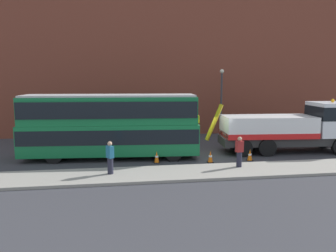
# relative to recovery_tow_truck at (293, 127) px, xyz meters

# --- Properties ---
(ground_plane) EXTENTS (120.00, 120.00, 0.00)m
(ground_plane) POSITION_rel_recovery_tow_truck_xyz_m (-5.92, 0.03, -1.76)
(ground_plane) COLOR #38383D
(near_kerb) EXTENTS (60.00, 2.80, 0.15)m
(near_kerb) POSITION_rel_recovery_tow_truck_xyz_m (-5.92, -4.17, -1.68)
(near_kerb) COLOR gray
(near_kerb) RESTS_ON ground_plane
(building_facade) EXTENTS (60.00, 1.50, 16.00)m
(building_facade) POSITION_rel_recovery_tow_truck_xyz_m (-5.92, 8.85, 6.31)
(building_facade) COLOR brown
(building_facade) RESTS_ON ground_plane
(recovery_tow_truck) EXTENTS (10.22, 3.29, 3.67)m
(recovery_tow_truck) POSITION_rel_recovery_tow_truck_xyz_m (0.00, 0.00, 0.00)
(recovery_tow_truck) COLOR #2D2D2D
(recovery_tow_truck) RESTS_ON ground_plane
(double_decker_bus) EXTENTS (11.17, 3.35, 4.06)m
(double_decker_bus) POSITION_rel_recovery_tow_truck_xyz_m (-12.35, 0.04, 0.47)
(double_decker_bus) COLOR #146B38
(double_decker_bus) RESTS_ON ground_plane
(pedestrian_onlooker) EXTENTS (0.43, 0.48, 1.71)m
(pedestrian_onlooker) POSITION_rel_recovery_tow_truck_xyz_m (-12.31, -4.02, -0.77)
(pedestrian_onlooker) COLOR #232333
(pedestrian_onlooker) RESTS_ON near_kerb
(pedestrian_bystander) EXTENTS (0.44, 0.35, 1.71)m
(pedestrian_bystander) POSITION_rel_recovery_tow_truck_xyz_m (-5.21, -3.69, -0.77)
(pedestrian_bystander) COLOR #232333
(pedestrian_bystander) RESTS_ON near_kerb
(traffic_cone_near_bus) EXTENTS (0.36, 0.36, 0.72)m
(traffic_cone_near_bus) POSITION_rel_recovery_tow_truck_xyz_m (-9.61, -1.58, -1.42)
(traffic_cone_near_bus) COLOR orange
(traffic_cone_near_bus) RESTS_ON ground_plane
(traffic_cone_midway) EXTENTS (0.36, 0.36, 0.72)m
(traffic_cone_midway) POSITION_rel_recovery_tow_truck_xyz_m (-6.38, -1.98, -1.42)
(traffic_cone_midway) COLOR orange
(traffic_cone_midway) RESTS_ON ground_plane
(traffic_cone_near_truck) EXTENTS (0.36, 0.36, 0.72)m
(traffic_cone_near_truck) POSITION_rel_recovery_tow_truck_xyz_m (-3.84, -1.91, -1.42)
(traffic_cone_near_truck) COLOR orange
(traffic_cone_near_truck) RESTS_ON ground_plane
(street_lamp) EXTENTS (0.36, 0.36, 5.83)m
(street_lamp) POSITION_rel_recovery_tow_truck_xyz_m (-3.03, 6.66, 1.71)
(street_lamp) COLOR #38383D
(street_lamp) RESTS_ON ground_plane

